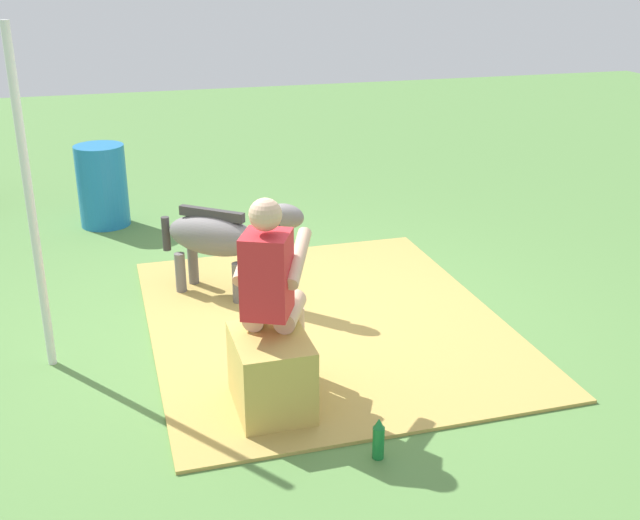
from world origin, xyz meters
The scene contains 8 objects.
ground_plane centered at (0.00, 0.00, 0.00)m, with size 24.00×24.00×0.00m, color #568442.
hay_patch centered at (-0.10, -0.27, 0.01)m, with size 3.30×2.72×0.02m, color tan.
hay_bale centered at (-1.23, 0.42, 0.26)m, with size 0.61×0.46×0.52m, color tan.
person_seated centered at (-1.07, 0.37, 0.78)m, with size 0.72×0.58×1.40m.
pony_standing centered at (0.63, 0.41, 0.54)m, with size 0.99×1.12×0.90m.
soda_bottle centered at (-1.91, -0.06, 0.13)m, with size 0.07×0.07×0.26m.
water_barrel centered at (2.90, 1.33, 0.44)m, with size 0.52×0.52×0.88m, color #1E72B2.
tent_pole_left centered at (-0.20, 1.79, 1.18)m, with size 0.06×0.06×2.36m, color silver.
Camera 1 is at (-5.44, 1.32, 2.70)m, focal length 43.53 mm.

